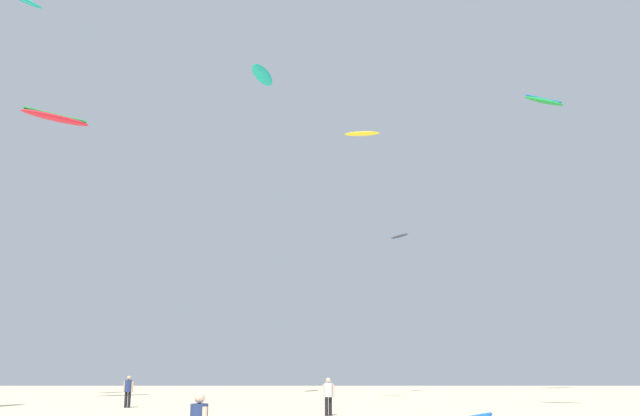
# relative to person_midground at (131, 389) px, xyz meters

# --- Properties ---
(person_midground) EXTENTS (0.55, 0.38, 1.67)m
(person_midground) POSITION_rel_person_midground_xyz_m (0.00, 0.00, 0.00)
(person_midground) COLOR black
(person_midground) RESTS_ON ground
(person_left) EXTENTS (0.53, 0.38, 1.68)m
(person_left) POSITION_rel_person_midground_xyz_m (10.79, -5.55, 0.01)
(person_left) COLOR black
(person_left) RESTS_ON ground
(kite_aloft_0) EXTENTS (1.66, 2.14, 0.45)m
(kite_aloft_0) POSITION_rel_person_midground_xyz_m (16.95, 15.84, 11.53)
(kite_aloft_0) COLOR #2D2D33
(kite_aloft_1) EXTENTS (4.24, 3.82, 0.70)m
(kite_aloft_1) POSITION_rel_person_midground_xyz_m (-7.22, 4.09, 17.27)
(kite_aloft_1) COLOR red
(kite_aloft_3) EXTENTS (4.37, 2.88, 0.96)m
(kite_aloft_3) POSITION_rel_person_midground_xyz_m (29.79, 15.80, 23.43)
(kite_aloft_3) COLOR green
(kite_aloft_5) EXTENTS (2.37, 0.91, 0.26)m
(kite_aloft_5) POSITION_rel_person_midground_xyz_m (13.16, 3.78, 16.03)
(kite_aloft_5) COLOR yellow
(kite_aloft_7) EXTENTS (2.03, 3.81, 0.90)m
(kite_aloft_7) POSITION_rel_person_midground_xyz_m (5.99, 9.37, 22.82)
(kite_aloft_7) COLOR #19B29E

